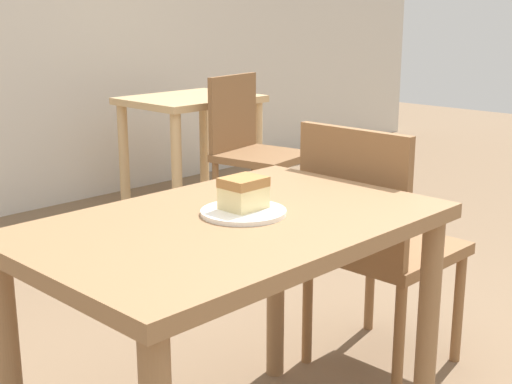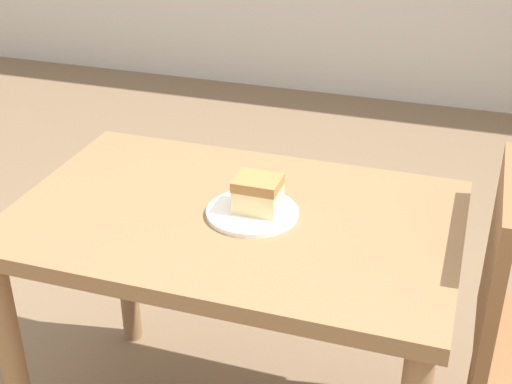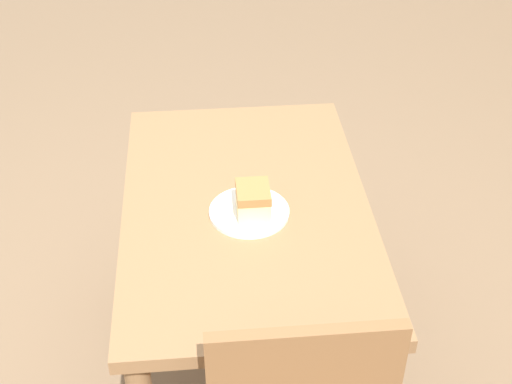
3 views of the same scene
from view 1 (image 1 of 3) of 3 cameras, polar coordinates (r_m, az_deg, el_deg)
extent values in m
cube|color=olive|center=(1.77, -1.87, -2.74)|extent=(1.05, 0.68, 0.04)
cylinder|color=olive|center=(2.09, 13.54, -11.00)|extent=(0.06, 0.06, 0.68)
cylinder|color=olive|center=(2.40, 1.58, -7.12)|extent=(0.06, 0.06, 0.68)
cube|color=tan|center=(4.32, -5.27, 7.36)|extent=(0.75, 0.60, 0.04)
cylinder|color=tan|center=(3.99, -6.35, 1.53)|extent=(0.06, 0.06, 0.67)
cylinder|color=tan|center=(4.42, 0.13, 2.89)|extent=(0.06, 0.06, 0.67)
cylinder|color=tan|center=(4.37, -10.51, 2.53)|extent=(0.06, 0.06, 0.67)
cylinder|color=tan|center=(4.77, -4.17, 3.72)|extent=(0.06, 0.06, 0.67)
cube|color=brown|center=(2.50, 10.35, -4.48)|extent=(0.44, 0.44, 0.04)
cylinder|color=brown|center=(2.64, 15.88, -8.91)|extent=(0.04, 0.04, 0.40)
cylinder|color=brown|center=(2.82, 9.12, -7.00)|extent=(0.04, 0.04, 0.40)
cylinder|color=brown|center=(2.34, 11.36, -11.75)|extent=(0.04, 0.04, 0.40)
cylinder|color=brown|center=(2.54, 4.14, -9.31)|extent=(0.04, 0.04, 0.40)
cube|color=brown|center=(2.27, 7.74, -0.21)|extent=(0.03, 0.41, 0.42)
cube|color=brown|center=(3.97, 0.54, 2.84)|extent=(0.50, 0.50, 0.04)
cylinder|color=brown|center=(3.76, 1.31, -1.28)|extent=(0.04, 0.04, 0.40)
cylinder|color=brown|center=(4.07, 4.21, -0.09)|extent=(0.04, 0.04, 0.40)
cylinder|color=brown|center=(3.98, -3.24, -0.44)|extent=(0.04, 0.04, 0.40)
cylinder|color=brown|center=(4.27, -0.15, 0.63)|extent=(0.04, 0.04, 0.40)
cube|color=brown|center=(4.04, -1.86, 6.37)|extent=(0.41, 0.10, 0.42)
cylinder|color=white|center=(1.80, -1.01, -1.62)|extent=(0.22, 0.22, 0.01)
cube|color=beige|center=(1.80, -1.01, -0.45)|extent=(0.10, 0.09, 0.06)
cube|color=#A3703D|center=(1.79, -1.01, 0.80)|extent=(0.11, 0.09, 0.02)
camera|label=2|loc=(1.71, 52.47, 20.42)|focal=50.00mm
camera|label=3|loc=(3.02, 24.08, 26.85)|focal=50.00mm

